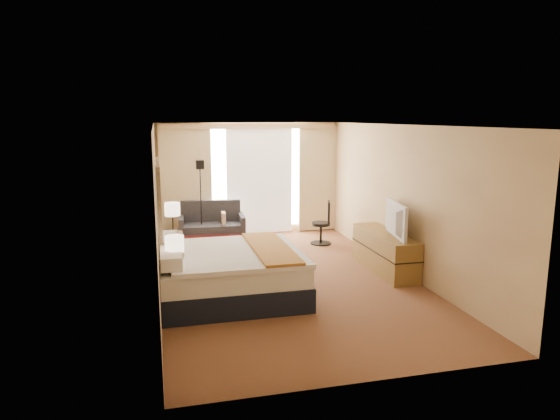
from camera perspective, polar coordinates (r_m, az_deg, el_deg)
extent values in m
cube|color=#5C1A1B|center=(8.65, 0.67, -7.81)|extent=(4.20, 7.00, 0.02)
cube|color=silver|center=(8.20, 0.71, 9.69)|extent=(4.20, 7.00, 0.02)
cube|color=#D9C084|center=(11.71, -3.63, 3.58)|extent=(4.20, 0.02, 2.60)
cube|color=#D9C084|center=(5.10, 10.67, -5.90)|extent=(4.20, 0.02, 2.60)
cube|color=#D9C084|center=(8.07, -13.90, 0.07)|extent=(0.02, 7.00, 2.60)
cube|color=#D9C084|center=(9.08, 13.63, 1.24)|extent=(0.02, 7.00, 2.60)
cube|color=black|center=(8.27, -13.62, 0.19)|extent=(0.06, 1.85, 1.50)
cube|color=olive|center=(7.32, -11.69, -9.24)|extent=(0.45, 0.52, 0.55)
cube|color=olive|center=(9.71, -12.30, -4.29)|extent=(0.45, 0.52, 0.55)
cube|color=olive|center=(9.16, 11.86, -4.69)|extent=(0.50, 1.80, 0.70)
cube|color=white|center=(11.73, -2.40, 3.70)|extent=(2.30, 0.02, 2.30)
cube|color=#CBB58F|center=(11.43, -10.70, 3.09)|extent=(1.15, 0.09, 2.50)
cube|color=#CBB58F|center=(12.00, 4.27, 3.60)|extent=(0.90, 0.09, 2.50)
cube|color=silver|center=(11.70, -2.36, 3.43)|extent=(1.55, 0.04, 2.50)
cube|color=#D9C084|center=(11.47, -3.55, 9.54)|extent=(4.00, 0.16, 0.12)
cube|color=black|center=(7.79, -5.69, -8.58)|extent=(2.14, 1.94, 0.36)
cube|color=white|center=(7.69, -5.73, -6.25)|extent=(2.09, 1.89, 0.31)
cube|color=white|center=(7.65, -5.15, -4.93)|extent=(1.96, 1.96, 0.07)
cube|color=#B27E29|center=(7.74, -1.11, -4.33)|extent=(0.56, 1.96, 0.04)
cube|color=white|center=(7.09, -12.37, -5.34)|extent=(0.29, 0.79, 0.18)
cube|color=white|center=(7.99, -12.57, -3.53)|extent=(0.29, 0.79, 0.18)
cube|color=beige|center=(7.53, -11.40, -4.03)|extent=(0.10, 0.43, 0.37)
cube|color=maroon|center=(11.14, -7.76, -3.01)|extent=(1.47, 0.85, 0.25)
cube|color=#313036|center=(11.04, -7.77, -2.02)|extent=(1.35, 0.69, 0.16)
cube|color=#313036|center=(11.33, -7.89, -0.28)|extent=(1.33, 0.22, 0.56)
cube|color=#313036|center=(11.08, -11.20, -1.92)|extent=(0.15, 0.77, 0.46)
cube|color=#313036|center=(11.13, -4.39, -1.69)|extent=(0.15, 0.77, 0.46)
cube|color=beige|center=(11.02, -6.47, -1.10)|extent=(0.10, 0.36, 0.32)
cube|color=black|center=(11.12, -8.88, -3.67)|extent=(0.23, 0.23, 0.03)
cylinder|color=black|center=(10.95, -9.01, 0.52)|extent=(0.03, 0.03, 1.62)
cube|color=black|center=(10.83, -9.14, 5.15)|extent=(0.17, 0.17, 0.19)
cylinder|color=black|center=(10.94, 4.67, -3.80)|extent=(0.46, 0.46, 0.03)
cylinder|color=black|center=(10.89, 4.68, -2.66)|extent=(0.05, 0.05, 0.41)
cylinder|color=black|center=(10.84, 4.70, -1.59)|extent=(0.40, 0.40, 0.06)
cube|color=black|center=(10.79, 5.59, -0.23)|extent=(0.16, 0.36, 0.46)
cube|color=black|center=(7.23, -11.85, -7.05)|extent=(0.09, 0.09, 0.04)
cylinder|color=black|center=(7.18, -11.90, -5.65)|extent=(0.03, 0.03, 0.33)
cylinder|color=beige|center=(7.11, -11.98, -3.80)|extent=(0.26, 0.26, 0.23)
cube|color=black|center=(9.64, -12.11, -2.58)|extent=(0.10, 0.10, 0.04)
cylinder|color=black|center=(9.60, -12.15, -1.43)|extent=(0.03, 0.03, 0.36)
cylinder|color=beige|center=(9.55, -12.21, 0.09)|extent=(0.28, 0.28, 0.24)
cube|color=#7C94C0|center=(7.36, -11.83, -6.47)|extent=(0.15, 0.15, 0.10)
cube|color=black|center=(9.71, -11.97, -2.41)|extent=(0.19, 0.16, 0.07)
imported|color=black|center=(8.75, 12.51, -1.07)|extent=(0.32, 1.05, 0.60)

